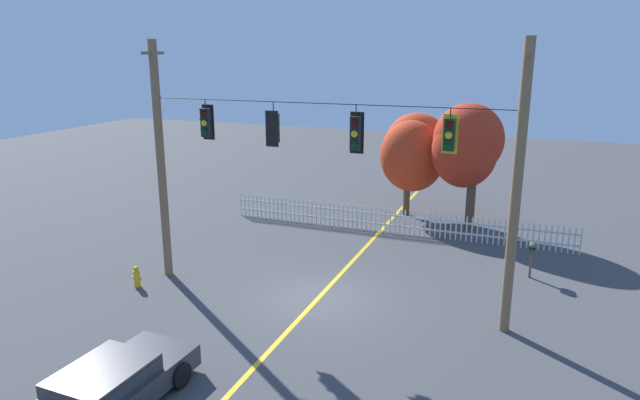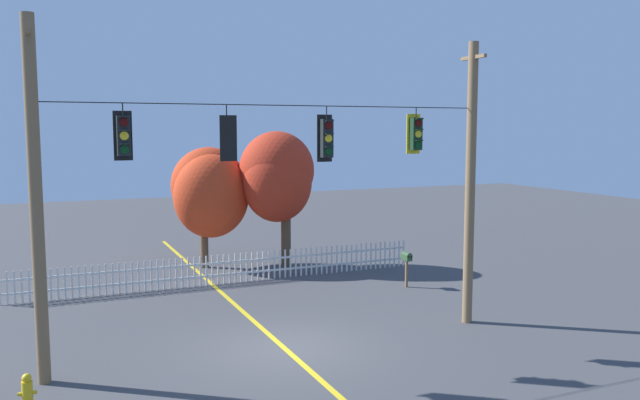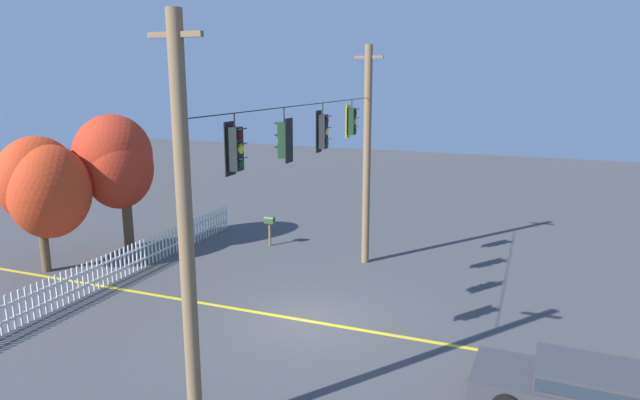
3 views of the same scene
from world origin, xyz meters
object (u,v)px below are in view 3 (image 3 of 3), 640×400
traffic_signal_southbound_primary (351,121)px  parked_car (581,389)px  traffic_signal_westbound_side (322,131)px  autumn_maple_near_fence (44,186)px  traffic_signal_eastbound_side (285,140)px  autumn_maple_mid (116,161)px  traffic_signal_northbound_primary (235,149)px  roadside_mailbox (269,222)px

traffic_signal_southbound_primary → parked_car: bearing=-130.3°
traffic_signal_westbound_side → autumn_maple_near_fence: traffic_signal_westbound_side is taller
traffic_signal_eastbound_side → autumn_maple_mid: 11.04m
traffic_signal_westbound_side → autumn_maple_near_fence: (-0.47, 10.88, -2.34)m
traffic_signal_northbound_primary → autumn_maple_mid: bearing=53.2°
roadside_mailbox → autumn_maple_mid: bearing=120.8°
traffic_signal_northbound_primary → autumn_maple_mid: size_ratio=0.23×
autumn_maple_near_fence → autumn_maple_mid: (2.58, -1.12, 0.63)m
traffic_signal_southbound_primary → parked_car: (-6.19, -7.31, -5.07)m
traffic_signal_eastbound_side → parked_car: bearing=-95.7°
traffic_signal_westbound_side → parked_car: 9.48m
parked_car → roadside_mailbox: size_ratio=3.44×
traffic_signal_northbound_primary → traffic_signal_southbound_primary: 7.94m
traffic_signal_eastbound_side → traffic_signal_westbound_side: size_ratio=0.94×
traffic_signal_westbound_side → autumn_maple_mid: (2.11, 9.76, -1.72)m
autumn_maple_near_fence → traffic_signal_southbound_primary: bearing=-73.5°
autumn_maple_near_fence → autumn_maple_mid: autumn_maple_mid is taller
traffic_signal_northbound_primary → traffic_signal_southbound_primary: size_ratio=1.03×
traffic_signal_northbound_primary → autumn_maple_mid: 12.32m
traffic_signal_northbound_primary → traffic_signal_eastbound_side: (2.47, -0.02, -0.07)m
traffic_signal_eastbound_side → parked_car: (-0.72, -7.29, -4.99)m
traffic_signal_eastbound_side → autumn_maple_near_fence: size_ratio=0.28×
traffic_signal_westbound_side → parked_car: bearing=-115.2°
traffic_signal_northbound_primary → traffic_signal_southbound_primary: (7.94, -0.00, 0.02)m
traffic_signal_westbound_side → parked_car: size_ratio=0.33×
traffic_signal_northbound_primary → roadside_mailbox: bearing=23.3°
traffic_signal_eastbound_side → traffic_signal_southbound_primary: size_ratio=1.07×
autumn_maple_mid → roadside_mailbox: (3.14, -5.27, -2.79)m
traffic_signal_westbound_side → autumn_maple_mid: traffic_signal_westbound_side is taller
autumn_maple_near_fence → traffic_signal_westbound_side: bearing=-87.6°
autumn_maple_near_fence → traffic_signal_northbound_primary: bearing=-113.4°
autumn_maple_near_fence → roadside_mailbox: bearing=-48.2°
roadside_mailbox → traffic_signal_northbound_primary: bearing=-156.7°
traffic_signal_northbound_primary → traffic_signal_eastbound_side: same height
autumn_maple_mid → traffic_signal_northbound_primary: bearing=-126.8°
traffic_signal_northbound_primary → autumn_maple_near_fence: traffic_signal_northbound_primary is taller
autumn_maple_near_fence → traffic_signal_eastbound_side: bearing=-101.6°
autumn_maple_near_fence → roadside_mailbox: (5.72, -6.39, -2.16)m
traffic_signal_southbound_primary → roadside_mailbox: traffic_signal_southbound_primary is taller
traffic_signal_northbound_primary → traffic_signal_eastbound_side: 2.47m
parked_car → autumn_maple_mid: bearing=72.0°
autumn_maple_mid → parked_car: bearing=-108.0°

